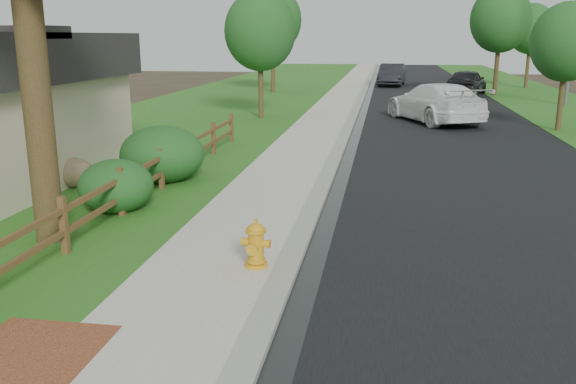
% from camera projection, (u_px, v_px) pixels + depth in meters
% --- Properties ---
extents(ground, '(120.00, 120.00, 0.00)m').
position_uv_depth(ground, '(221.00, 349.00, 7.64)').
color(ground, '#35271D').
extents(road, '(8.00, 90.00, 0.02)m').
position_uv_depth(road, '(427.00, 95.00, 40.42)').
color(road, black).
rests_on(road, ground).
extents(curb, '(0.40, 90.00, 0.12)m').
position_uv_depth(curb, '(363.00, 93.00, 41.05)').
color(curb, gray).
rests_on(curb, ground).
extents(wet_gutter, '(0.50, 90.00, 0.00)m').
position_uv_depth(wet_gutter, '(368.00, 94.00, 41.00)').
color(wet_gutter, black).
rests_on(wet_gutter, road).
extents(sidewalk, '(2.20, 90.00, 0.10)m').
position_uv_depth(sidewalk, '(344.00, 93.00, 41.25)').
color(sidewalk, '#ACA396').
rests_on(sidewalk, ground).
extents(grass_strip, '(1.60, 90.00, 0.06)m').
position_uv_depth(grass_strip, '(316.00, 93.00, 41.54)').
color(grass_strip, '#235819').
rests_on(grass_strip, ground).
extents(lawn_near, '(9.00, 90.00, 0.04)m').
position_uv_depth(lawn_near, '(242.00, 92.00, 42.34)').
color(lawn_near, '#235819').
rests_on(lawn_near, ground).
extents(verge_far, '(6.00, 90.00, 0.04)m').
position_uv_depth(verge_far, '(536.00, 97.00, 39.37)').
color(verge_far, '#235819').
rests_on(verge_far, ground).
extents(brick_patch, '(1.60, 2.40, 0.11)m').
position_uv_depth(brick_patch, '(13.00, 372.00, 7.01)').
color(brick_patch, brown).
rests_on(brick_patch, ground).
extents(ranch_fence, '(0.12, 16.92, 1.10)m').
position_uv_depth(ranch_fence, '(143.00, 178.00, 14.16)').
color(ranch_fence, '#472B17').
rests_on(ranch_fence, ground).
extents(fire_hydrant, '(0.53, 0.43, 0.82)m').
position_uv_depth(fire_hydrant, '(256.00, 245.00, 10.02)').
color(fire_hydrant, gold).
rests_on(fire_hydrant, sidewalk).
extents(white_suv, '(4.71, 6.53, 1.76)m').
position_uv_depth(white_suv, '(435.00, 102.00, 27.54)').
color(white_suv, white).
rests_on(white_suv, road).
extents(dark_car_mid, '(3.39, 5.35, 1.70)m').
position_uv_depth(dark_car_mid, '(467.00, 82.00, 40.38)').
color(dark_car_mid, black).
rests_on(dark_car_mid, road).
extents(dark_car_far, '(2.28, 5.28, 1.69)m').
position_uv_depth(dark_car_far, '(392.00, 75.00, 47.96)').
color(dark_car_far, black).
rests_on(dark_car_far, road).
extents(streetlight, '(2.21, 0.37, 9.56)m').
position_uv_depth(streetlight, '(573.00, 6.00, 33.17)').
color(streetlight, slate).
rests_on(streetlight, ground).
extents(boulder, '(1.35, 1.12, 0.80)m').
position_uv_depth(boulder, '(72.00, 173.00, 15.68)').
color(boulder, brown).
rests_on(boulder, ground).
extents(shrub_c, '(1.67, 1.67, 1.19)m').
position_uv_depth(shrub_c, '(116.00, 186.00, 13.46)').
color(shrub_c, '#1C491A').
rests_on(shrub_c, ground).
extents(shrub_d, '(2.80, 2.80, 1.52)m').
position_uv_depth(shrub_d, '(162.00, 154.00, 16.20)').
color(shrub_d, '#1C491A').
rests_on(shrub_d, ground).
extents(tree_near_left, '(3.30, 3.30, 5.85)m').
position_uv_depth(tree_near_left, '(260.00, 31.00, 27.97)').
color(tree_near_left, '#342615').
rests_on(tree_near_left, ground).
extents(tree_near_right, '(2.87, 2.87, 5.17)m').
position_uv_depth(tree_near_right, '(567.00, 42.00, 24.31)').
color(tree_near_right, '#342615').
rests_on(tree_near_right, ground).
extents(tree_mid_left, '(3.94, 3.94, 7.04)m').
position_uv_depth(tree_mid_left, '(273.00, 20.00, 41.20)').
color(tree_mid_left, '#342615').
rests_on(tree_mid_left, ground).
extents(tree_mid_right, '(3.85, 3.85, 6.97)m').
position_uv_depth(tree_mid_right, '(500.00, 20.00, 39.01)').
color(tree_mid_right, '#342615').
rests_on(tree_mid_right, ground).
extents(tree_far_right, '(3.35, 3.35, 6.18)m').
position_uv_depth(tree_far_right, '(531.00, 29.00, 44.95)').
color(tree_far_right, '#342615').
rests_on(tree_far_right, ground).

